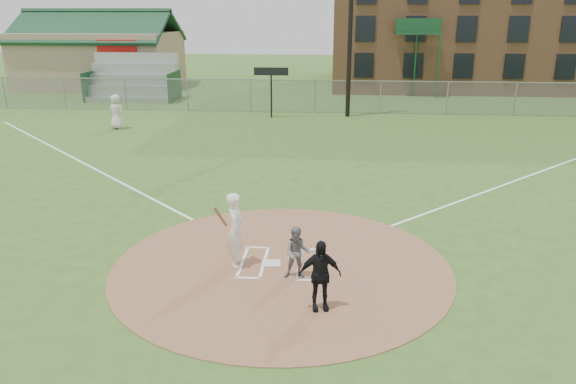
# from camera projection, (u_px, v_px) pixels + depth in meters

# --- Properties ---
(ground) EXTENTS (140.00, 140.00, 0.00)m
(ground) POSITION_uv_depth(u_px,v_px,m) (281.00, 266.00, 13.97)
(ground) COLOR #34591E
(ground) RESTS_ON ground
(dirt_circle) EXTENTS (8.40, 8.40, 0.02)m
(dirt_circle) POSITION_uv_depth(u_px,v_px,m) (281.00, 266.00, 13.97)
(dirt_circle) COLOR #926345
(dirt_circle) RESTS_ON ground
(home_plate) EXTENTS (0.45, 0.45, 0.03)m
(home_plate) POSITION_uv_depth(u_px,v_px,m) (272.00, 263.00, 14.07)
(home_plate) COLOR silver
(home_plate) RESTS_ON dirt_circle
(foul_line_first) EXTENTS (17.04, 17.04, 0.01)m
(foul_line_first) POSITION_uv_depth(u_px,v_px,m) (533.00, 174.00, 21.79)
(foul_line_first) COLOR white
(foul_line_first) RESTS_ON ground
(foul_line_third) EXTENTS (17.04, 17.04, 0.01)m
(foul_line_third) POSITION_uv_depth(u_px,v_px,m) (86.00, 164.00, 23.21)
(foul_line_third) COLOR white
(foul_line_third) RESTS_ON ground
(catcher) EXTENTS (0.64, 0.51, 1.27)m
(catcher) POSITION_uv_depth(u_px,v_px,m) (297.00, 253.00, 13.16)
(catcher) COLOR slate
(catcher) RESTS_ON dirt_circle
(umpire) EXTENTS (0.97, 0.54, 1.56)m
(umpire) POSITION_uv_depth(u_px,v_px,m) (320.00, 275.00, 11.72)
(umpire) COLOR black
(umpire) RESTS_ON dirt_circle
(ondeck_player) EXTENTS (1.02, 0.80, 1.83)m
(ondeck_player) POSITION_uv_depth(u_px,v_px,m) (116.00, 112.00, 29.90)
(ondeck_player) COLOR silver
(ondeck_player) RESTS_ON ground
(batters_boxes) EXTENTS (2.08, 1.88, 0.01)m
(batters_boxes) POSITION_uv_depth(u_px,v_px,m) (282.00, 263.00, 14.11)
(batters_boxes) COLOR white
(batters_boxes) RESTS_ON dirt_circle
(batter_at_plate) EXTENTS (0.66, 1.05, 1.88)m
(batter_at_plate) POSITION_uv_depth(u_px,v_px,m) (236.00, 230.00, 13.71)
(batter_at_plate) COLOR white
(batter_at_plate) RESTS_ON dirt_circle
(outfield_fence) EXTENTS (56.08, 0.08, 2.03)m
(outfield_fence) POSITION_uv_depth(u_px,v_px,m) (315.00, 97.00, 34.51)
(outfield_fence) COLOR slate
(outfield_fence) RESTS_ON ground
(bleachers) EXTENTS (6.08, 3.20, 3.20)m
(bleachers) POSITION_uv_depth(u_px,v_px,m) (132.00, 77.00, 39.34)
(bleachers) COLOR #B7BABF
(bleachers) RESTS_ON ground
(clubhouse) EXTENTS (12.20, 8.71, 6.23)m
(clubhouse) POSITION_uv_depth(u_px,v_px,m) (101.00, 57.00, 45.93)
(clubhouse) COLOR tan
(clubhouse) RESTS_ON ground
(light_pole) EXTENTS (1.20, 0.30, 12.22)m
(light_pole) POSITION_uv_depth(u_px,v_px,m) (351.00, 0.00, 31.68)
(light_pole) COLOR black
(light_pole) RESTS_ON ground
(scoreboard_sign) EXTENTS (2.00, 0.10, 2.93)m
(scoreboard_sign) POSITION_uv_depth(u_px,v_px,m) (271.00, 77.00, 32.58)
(scoreboard_sign) COLOR black
(scoreboard_sign) RESTS_ON ground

